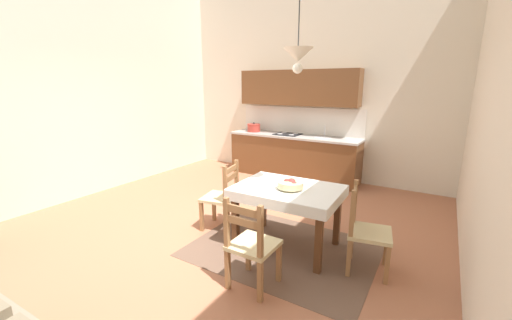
{
  "coord_description": "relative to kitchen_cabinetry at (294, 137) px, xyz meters",
  "views": [
    {
      "loc": [
        2.47,
        -2.98,
        1.92
      ],
      "look_at": [
        0.47,
        0.31,
        0.98
      ],
      "focal_mm": 21.85,
      "sensor_mm": 36.0,
      "label": 1
    }
  ],
  "objects": [
    {
      "name": "wall_left",
      "position": [
        -2.69,
        -2.89,
        1.26
      ],
      "size": [
        0.12,
        6.92,
        4.23
      ],
      "primitive_type": "cube",
      "color": "silver",
      "rests_on": "ground_plane"
    },
    {
      "name": "kitchen_cabinetry",
      "position": [
        0.0,
        0.0,
        0.0
      ],
      "size": [
        2.75,
        0.63,
        2.2
      ],
      "color": "brown",
      "rests_on": "ground_plane"
    },
    {
      "name": "ground_plane",
      "position": [
        0.17,
        -2.89,
        -0.91
      ],
      "size": [
        6.2,
        6.92,
        0.1
      ],
      "primitive_type": "cube",
      "color": "#AD6B4C"
    },
    {
      "name": "fruit_bowl",
      "position": [
        1.22,
        -2.79,
        -0.04
      ],
      "size": [
        0.3,
        0.3,
        0.12
      ],
      "color": "beige",
      "rests_on": "dining_table"
    },
    {
      "name": "pendant_lamp",
      "position": [
        1.23,
        -2.71,
        1.36
      ],
      "size": [
        0.32,
        0.32,
        0.81
      ],
      "color": "black"
    },
    {
      "name": "dining_chair_camera_side",
      "position": [
        1.22,
        -3.62,
        -0.41
      ],
      "size": [
        0.42,
        0.42,
        0.93
      ],
      "color": "#D1BC89",
      "rests_on": "ground_plane"
    },
    {
      "name": "dining_chair_window_side",
      "position": [
        2.08,
        -2.76,
        -0.41
      ],
      "size": [
        0.49,
        0.49,
        0.93
      ],
      "color": "#D1BC89",
      "rests_on": "ground_plane"
    },
    {
      "name": "area_rug",
      "position": [
        1.17,
        -2.83,
        -0.85
      ],
      "size": [
        2.1,
        1.6,
        0.01
      ],
      "primitive_type": "cube",
      "color": "brown",
      "rests_on": "ground_plane"
    },
    {
      "name": "dining_table",
      "position": [
        1.17,
        -2.73,
        -0.25
      ],
      "size": [
        1.23,
        0.9,
        0.75
      ],
      "color": "#56331C",
      "rests_on": "ground_plane"
    },
    {
      "name": "wall_back",
      "position": [
        0.17,
        0.33,
        1.26
      ],
      "size": [
        6.2,
        0.12,
        4.23
      ],
      "primitive_type": "cube",
      "color": "silver",
      "rests_on": "ground_plane"
    },
    {
      "name": "dining_chair_tv_side",
      "position": [
        0.2,
        -2.74,
        -0.41
      ],
      "size": [
        0.5,
        0.5,
        0.93
      ],
      "color": "#D1BC89",
      "rests_on": "ground_plane"
    }
  ]
}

